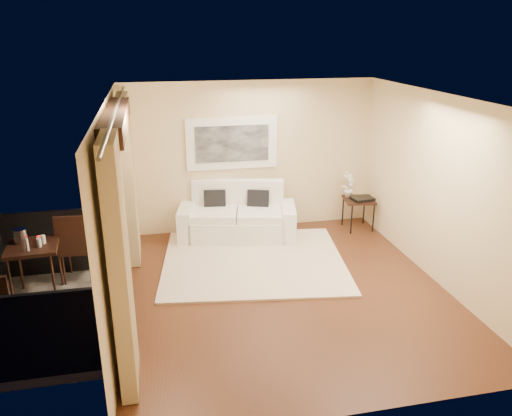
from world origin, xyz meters
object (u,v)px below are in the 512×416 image
object	(u,v)px
ice_bucket	(21,236)
orchid	(349,184)
balcony_chair_far	(75,243)
side_table	(359,202)
sofa	(237,218)
bistro_table	(33,251)

from	to	relation	value
ice_bucket	orchid	bearing A→B (deg)	15.26
orchid	ice_bucket	distance (m)	5.51
balcony_chair_far	side_table	bearing A→B (deg)	-162.40
sofa	balcony_chair_far	size ratio (longest dim) A/B	2.03
orchid	balcony_chair_far	size ratio (longest dim) A/B	0.47
side_table	orchid	xyz separation A→B (m)	(-0.17, 0.13, 0.31)
side_table	bistro_table	bearing A→B (deg)	-164.84
sofa	side_table	world-z (taller)	sofa
sofa	orchid	xyz separation A→B (m)	(2.09, 0.04, 0.49)
orchid	ice_bucket	size ratio (longest dim) A/B	2.49
sofa	balcony_chair_far	bearing A→B (deg)	-143.05
sofa	balcony_chair_far	distance (m)	2.86
orchid	balcony_chair_far	bearing A→B (deg)	-165.17
sofa	ice_bucket	bearing A→B (deg)	-144.33
sofa	orchid	distance (m)	2.15
sofa	side_table	bearing A→B (deg)	9.68
orchid	bistro_table	size ratio (longest dim) A/B	0.64
sofa	side_table	distance (m)	2.26
orchid	bistro_table	bearing A→B (deg)	-163.08
orchid	ice_bucket	bearing A→B (deg)	-164.74
side_table	orchid	bearing A→B (deg)	142.47
balcony_chair_far	orchid	bearing A→B (deg)	-160.49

